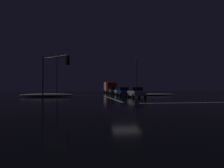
% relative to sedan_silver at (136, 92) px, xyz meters
% --- Properties ---
extents(ground, '(120.00, 120.00, 0.10)m').
position_rel_sedan_silver_xyz_m(ground, '(-4.11, -10.76, -0.85)').
color(ground, black).
extents(stop_line_north, '(0.35, 15.06, 0.01)m').
position_rel_sedan_silver_xyz_m(stop_line_north, '(-4.11, -2.00, -0.80)').
color(stop_line_north, white).
rests_on(stop_line_north, ground).
extents(centre_line_ns, '(22.00, 0.15, 0.01)m').
position_rel_sedan_silver_xyz_m(centre_line_ns, '(-4.11, 9.60, -0.80)').
color(centre_line_ns, yellow).
rests_on(centre_line_ns, ground).
extents(crosswalk_bar_east, '(15.06, 0.40, 0.01)m').
position_rel_sedan_silver_xyz_m(crosswalk_bar_east, '(4.75, -10.76, -0.80)').
color(crosswalk_bar_east, white).
rests_on(crosswalk_bar_east, ground).
extents(snow_bank_left_curb, '(8.51, 1.50, 0.56)m').
position_rel_sedan_silver_xyz_m(snow_bank_left_curb, '(-13.68, 4.28, -0.52)').
color(snow_bank_left_curb, white).
rests_on(snow_bank_left_curb, ground).
extents(snow_bank_right_curb, '(8.42, 1.50, 0.36)m').
position_rel_sedan_silver_xyz_m(snow_bank_right_curb, '(5.45, 7.09, -0.62)').
color(snow_bank_right_curb, white).
rests_on(snow_bank_right_curb, ground).
extents(sedan_silver, '(2.02, 4.33, 1.57)m').
position_rel_sedan_silver_xyz_m(sedan_silver, '(0.00, 0.00, 0.00)').
color(sedan_silver, '#B7B7BC').
rests_on(sedan_silver, ground).
extents(sedan_blue, '(2.02, 4.33, 1.57)m').
position_rel_sedan_silver_xyz_m(sedan_blue, '(-0.63, 6.24, 0.00)').
color(sedan_blue, navy).
rests_on(sedan_blue, ground).
extents(sedan_white, '(2.02, 4.33, 1.57)m').
position_rel_sedan_silver_xyz_m(sedan_white, '(-0.16, 11.57, 0.00)').
color(sedan_white, silver).
rests_on(sedan_white, ground).
extents(sedan_gray, '(2.02, 4.33, 1.57)m').
position_rel_sedan_silver_xyz_m(sedan_gray, '(-0.55, 17.74, 0.00)').
color(sedan_gray, slate).
rests_on(sedan_gray, ground).
extents(box_truck, '(2.68, 8.28, 3.08)m').
position_rel_sedan_silver_xyz_m(box_truck, '(-0.29, 25.60, 0.91)').
color(box_truck, red).
rests_on(box_truck, ground).
extents(traffic_signal_nw, '(3.75, 3.75, 5.65)m').
position_rel_sedan_silver_xyz_m(traffic_signal_nw, '(-11.73, -3.14, 3.15)').
color(traffic_signal_nw, '#4C4C51').
rests_on(traffic_signal_nw, ground).
extents(streetlamp_right_far, '(0.44, 0.44, 9.31)m').
position_rel_sedan_silver_xyz_m(streetlamp_right_far, '(5.75, 19.60, 4.55)').
color(streetlamp_right_far, '#424247').
rests_on(streetlamp_right_far, ground).
extents(streetlamp_left_far, '(0.44, 0.44, 9.05)m').
position_rel_sedan_silver_xyz_m(streetlamp_left_far, '(-13.98, 19.60, 4.41)').
color(streetlamp_left_far, '#424247').
rests_on(streetlamp_left_far, ground).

